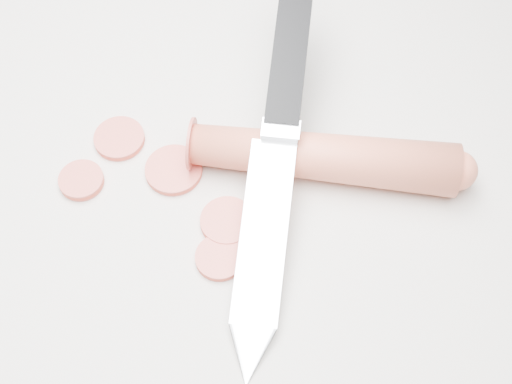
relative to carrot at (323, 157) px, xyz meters
The scene contains 8 objects.
ground 0.09m from the carrot, 142.84° to the right, with size 2.40×2.40×0.00m, color beige.
carrot is the anchor object (origin of this frame).
carrot_slice_0 0.15m from the carrot, 152.74° to the right, with size 0.04×0.04×0.01m, color #CB493E.
carrot_slice_1 0.08m from the carrot, 110.02° to the right, with size 0.04×0.04×0.01m, color #CB493E.
carrot_slice_2 0.10m from the carrot, 98.06° to the right, with size 0.03×0.03×0.01m, color #CB493E.
carrot_slice_3 0.11m from the carrot, 142.15° to the right, with size 0.04×0.04×0.01m, color #CB493E.
carrot_slice_4 0.17m from the carrot, 139.31° to the right, with size 0.03×0.03×0.01m, color #CB493E.
kitchen_knife 0.04m from the carrot, 125.50° to the right, with size 0.18×0.27×0.08m, color silver, non-canonical shape.
Camera 1 is at (0.19, -0.19, 0.43)m, focal length 50.00 mm.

